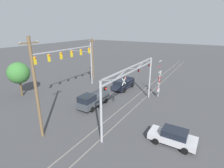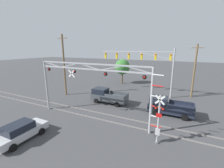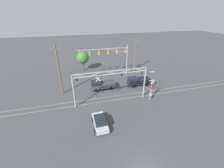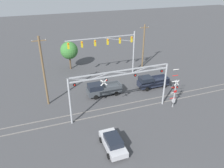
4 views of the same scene
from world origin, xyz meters
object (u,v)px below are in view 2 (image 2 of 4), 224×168
at_px(pickup_truck_lead, 107,96).
at_px(pickup_truck_following, 168,106).
at_px(background_tree_beyond_span, 122,67).
at_px(crossing_gantry, 89,80).
at_px(utility_pole_left, 64,65).
at_px(sedan_waiting, 20,131).
at_px(traffic_signal_span, 149,61).
at_px(utility_pole_right, 194,71).
at_px(crossing_signal_mast, 158,119).

height_order(pickup_truck_lead, pickup_truck_following, same).
bearing_deg(pickup_truck_following, background_tree_beyond_span, 131.35).
distance_m(crossing_gantry, utility_pole_left, 10.52).
distance_m(sedan_waiting, utility_pole_left, 13.57).
xyz_separation_m(sedan_waiting, utility_pole_left, (-5.55, 11.61, 4.31)).
xyz_separation_m(traffic_signal_span, utility_pole_right, (6.76, 1.94, -1.32)).
distance_m(crossing_gantry, pickup_truck_lead, 6.53).
relative_size(pickup_truck_lead, background_tree_beyond_span, 0.97).
xyz_separation_m(utility_pole_left, background_tree_beyond_span, (5.46, 11.85, -1.34)).
bearing_deg(background_tree_beyond_span, crossing_gantry, -79.19).
bearing_deg(traffic_signal_span, crossing_signal_mast, -73.56).
height_order(utility_pole_right, background_tree_beyond_span, utility_pole_right).
xyz_separation_m(crossing_gantry, traffic_signal_span, (3.59, 11.70, 1.19)).
bearing_deg(utility_pole_left, utility_pole_right, 22.48).
relative_size(traffic_signal_span, background_tree_beyond_span, 2.27).
relative_size(crossing_signal_mast, utility_pole_right, 0.69).
bearing_deg(crossing_signal_mast, pickup_truck_lead, 140.50).
bearing_deg(pickup_truck_following, pickup_truck_lead, 177.53).
height_order(crossing_gantry, sedan_waiting, crossing_gantry).
distance_m(crossing_gantry, pickup_truck_following, 9.81).
distance_m(traffic_signal_span, pickup_truck_following, 9.04).
xyz_separation_m(sedan_waiting, utility_pole_right, (13.61, 19.54, 3.57)).
distance_m(crossing_gantry, sedan_waiting, 7.69).
bearing_deg(utility_pole_left, pickup_truck_lead, -1.72).
distance_m(crossing_signal_mast, pickup_truck_lead, 10.61).
bearing_deg(background_tree_beyond_span, sedan_waiting, -89.77).
distance_m(traffic_signal_span, pickup_truck_lead, 8.92).
xyz_separation_m(crossing_gantry, utility_pole_right, (10.35, 13.64, -0.13)).
xyz_separation_m(pickup_truck_lead, pickup_truck_following, (8.34, -0.36, -0.00)).
bearing_deg(utility_pole_left, background_tree_beyond_span, 65.26).
bearing_deg(utility_pole_right, crossing_gantry, -127.18).
height_order(sedan_waiting, utility_pole_left, utility_pole_left).
height_order(traffic_signal_span, sedan_waiting, traffic_signal_span).
bearing_deg(pickup_truck_lead, sedan_waiting, -102.55).
bearing_deg(utility_pole_right, background_tree_beyond_span, 164.01).
relative_size(crossing_gantry, pickup_truck_following, 2.63).
bearing_deg(traffic_signal_span, utility_pole_right, 15.99).
distance_m(sedan_waiting, utility_pole_right, 24.08).
bearing_deg(pickup_truck_lead, crossing_signal_mast, -39.50).
bearing_deg(utility_pole_left, crossing_gantry, -32.94).
height_order(traffic_signal_span, background_tree_beyond_span, traffic_signal_span).
bearing_deg(crossing_gantry, traffic_signal_span, 72.97).
xyz_separation_m(pickup_truck_lead, utility_pole_right, (11.08, 8.17, 3.37)).
bearing_deg(crossing_gantry, pickup_truck_following, 33.89).
relative_size(sedan_waiting, utility_pole_left, 0.44).
xyz_separation_m(crossing_signal_mast, pickup_truck_following, (0.20, 6.35, -1.16)).
bearing_deg(pickup_truck_following, utility_pole_left, 177.90).
bearing_deg(utility_pole_right, sedan_waiting, -124.85).
bearing_deg(traffic_signal_span, utility_pole_left, -154.21).
bearing_deg(crossing_gantry, utility_pole_left, 147.06).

